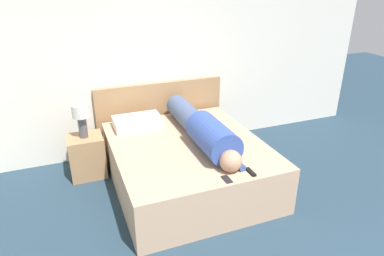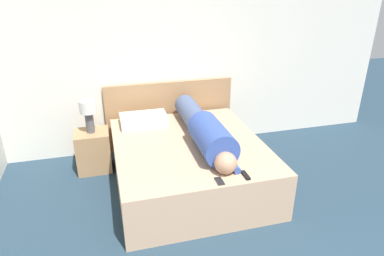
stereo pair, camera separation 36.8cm
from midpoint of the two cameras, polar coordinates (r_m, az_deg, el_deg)
name	(u,v)px [view 2 (the right image)]	position (r m, az deg, el deg)	size (l,w,h in m)	color
wall_back	(183,56)	(4.74, 0.84, 11.95)	(6.08, 0.06, 2.60)	silver
bed	(189,164)	(4.03, 2.09, -6.03)	(1.67, 1.90, 0.54)	tan
headboard	(170,115)	(4.86, -1.51, 2.16)	(1.79, 0.04, 0.97)	#A37A51
nightstand	(93,151)	(4.46, -13.86, -3.77)	(0.42, 0.37, 0.52)	#A37A51
table_lamp	(88,111)	(4.25, -14.57, 2.65)	(0.20, 0.20, 0.41)	#4C4C51
person_lying	(205,130)	(3.87, 4.83, -0.38)	(0.36, 1.73, 0.36)	tan
pillow_near_headboard	(144,120)	(4.38, -5.68, 1.29)	(0.59, 0.37, 0.13)	silver
tv_remote	(246,175)	(3.35, 12.07, -7.80)	(0.04, 0.15, 0.02)	black
cell_phone	(219,181)	(3.23, 7.90, -8.86)	(0.06, 0.13, 0.01)	black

